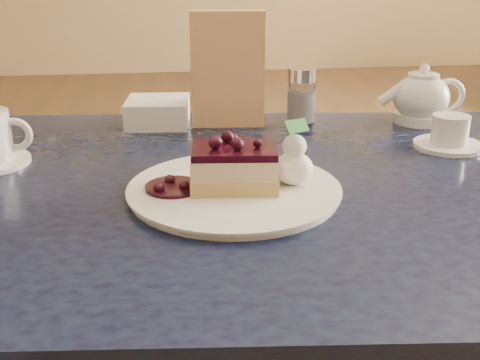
{
  "coord_description": "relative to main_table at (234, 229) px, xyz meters",
  "views": [
    {
      "loc": [
        -0.16,
        -0.9,
        1.12
      ],
      "look_at": [
        -0.06,
        -0.16,
        0.83
      ],
      "focal_mm": 45.0,
      "sensor_mm": 36.0,
      "label": 1
    }
  ],
  "objects": [
    {
      "name": "tea_set",
      "position": [
        0.42,
        0.26,
        0.13
      ],
      "size": [
        0.17,
        0.29,
        0.11
      ],
      "color": "white",
      "rests_on": "main_table"
    },
    {
      "name": "sugar_shaker",
      "position": [
        0.18,
        0.33,
        0.14
      ],
      "size": [
        0.06,
        0.06,
        0.11
      ],
      "color": "white",
      "rests_on": "main_table"
    },
    {
      "name": "cheesecake_slice",
      "position": [
        -0.0,
        -0.05,
        0.12
      ],
      "size": [
        0.13,
        0.1,
        0.06
      ],
      "rotation": [
        0.0,
        0.0,
        -0.09
      ],
      "color": "tan",
      "rests_on": "dessert_plate"
    },
    {
      "name": "napkin_stack",
      "position": [
        -0.12,
        0.35,
        0.11
      ],
      "size": [
        0.14,
        0.14,
        0.05
      ],
      "primitive_type": "cube",
      "rotation": [
        0.0,
        0.0,
        -0.09
      ],
      "color": "white",
      "rests_on": "main_table"
    },
    {
      "name": "whipped_cream",
      "position": [
        0.08,
        -0.05,
        0.12
      ],
      "size": [
        0.06,
        0.06,
        0.05
      ],
      "color": "white",
      "rests_on": "dessert_plate"
    },
    {
      "name": "menu_card",
      "position": [
        0.03,
        0.32,
        0.2
      ],
      "size": [
        0.15,
        0.04,
        0.23
      ],
      "primitive_type": "cube",
      "rotation": [
        0.0,
        0.0,
        -0.09
      ],
      "color": "beige",
      "rests_on": "main_table"
    },
    {
      "name": "berry_sauce",
      "position": [
        -0.09,
        -0.05,
        0.1
      ],
      "size": [
        0.08,
        0.08,
        0.01
      ],
      "primitive_type": "cylinder",
      "color": "black",
      "rests_on": "dessert_plate"
    },
    {
      "name": "dessert_plate",
      "position": [
        -0.0,
        -0.05,
        0.09
      ],
      "size": [
        0.31,
        0.31,
        0.01
      ],
      "primitive_type": "cylinder",
      "color": "white",
      "rests_on": "main_table"
    },
    {
      "name": "main_table",
      "position": [
        0.0,
        0.0,
        0.0
      ],
      "size": [
        1.33,
        0.95,
        0.78
      ],
      "rotation": [
        0.0,
        0.0,
        -0.09
      ],
      "color": "#121D34",
      "rests_on": "ground"
    }
  ]
}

